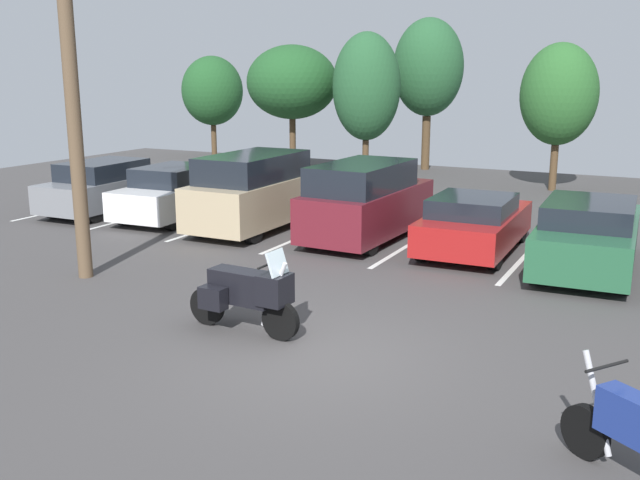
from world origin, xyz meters
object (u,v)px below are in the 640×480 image
object	(u,v)px
car_tan	(258,191)
car_red	(474,223)
motorcycle_touring	(247,293)
utility_pole	(72,93)
car_maroon	(366,201)
car_green	(588,235)
car_grey	(110,186)
car_white	(179,193)

from	to	relation	value
car_tan	car_red	world-z (taller)	car_tan
motorcycle_touring	utility_pole	world-z (taller)	utility_pole
car_maroon	car_green	world-z (taller)	car_maroon
car_grey	utility_pole	world-z (taller)	utility_pole
car_grey	car_tan	bearing A→B (deg)	-0.60
car_white	car_maroon	xyz separation A→B (m)	(5.90, -0.06, 0.24)
car_green	utility_pole	bearing A→B (deg)	-149.65
car_white	car_tan	world-z (taller)	car_tan
car_green	utility_pole	size ratio (longest dim) A/B	0.68
car_green	car_tan	bearing A→B (deg)	177.99
motorcycle_touring	car_grey	world-z (taller)	car_grey
motorcycle_touring	car_red	distance (m)	7.22
car_white	car_tan	size ratio (longest dim) A/B	0.93
motorcycle_touring	car_maroon	xyz separation A→B (m)	(-0.96, 7.00, 0.30)
car_maroon	car_red	bearing A→B (deg)	-0.27
car_grey	motorcycle_touring	bearing A→B (deg)	-36.63
car_grey	car_red	distance (m)	11.16
motorcycle_touring	car_red	xyz separation A→B (m)	(1.82, 6.99, -0.00)
car_tan	car_green	xyz separation A→B (m)	(8.45, -0.30, -0.26)
car_white	car_red	bearing A→B (deg)	-0.47
car_tan	car_red	xyz separation A→B (m)	(5.89, 0.09, -0.34)
car_grey	car_maroon	xyz separation A→B (m)	(8.39, 0.05, 0.21)
car_maroon	car_green	size ratio (longest dim) A/B	0.93
car_red	car_green	bearing A→B (deg)	-8.59
car_red	car_grey	bearing A→B (deg)	-179.82
car_tan	car_maroon	xyz separation A→B (m)	(3.11, 0.10, -0.04)
motorcycle_touring	car_green	size ratio (longest dim) A/B	0.43
car_white	utility_pole	size ratio (longest dim) A/B	0.63
car_white	car_maroon	size ratio (longest dim) A/B	1.00
car_white	car_green	world-z (taller)	car_white
car_white	car_green	size ratio (longest dim) A/B	0.93
car_grey	car_red	size ratio (longest dim) A/B	1.14
car_maroon	utility_pole	distance (m)	7.43
car_white	car_tan	bearing A→B (deg)	-3.32
car_red	car_tan	bearing A→B (deg)	-179.12
car_white	utility_pole	bearing A→B (deg)	-70.23
utility_pole	car_grey	bearing A→B (deg)	128.78
car_red	utility_pole	size ratio (longest dim) A/B	0.59
car_white	car_maroon	distance (m)	5.90
car_grey	car_green	size ratio (longest dim) A/B	0.99
motorcycle_touring	car_tan	xyz separation A→B (m)	(-4.07, 6.89, 0.33)
car_tan	car_white	bearing A→B (deg)	176.68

